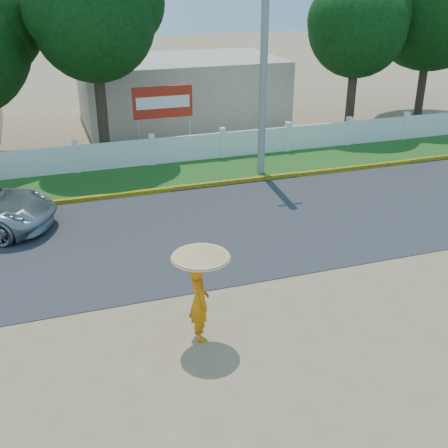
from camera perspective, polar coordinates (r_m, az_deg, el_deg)
name	(u,v)px	position (r m, az deg, el deg)	size (l,w,h in m)	color
ground	(251,307)	(13.44, 2.73, -8.42)	(120.00, 120.00, 0.00)	#9E8460
road	(198,230)	(17.18, -2.64, -0.65)	(60.00, 7.00, 0.02)	#38383A
grass_verge	(161,176)	(21.92, -6.45, 4.89)	(60.00, 3.50, 0.03)	#2D601E
curb	(171,189)	(20.33, -5.42, 3.55)	(40.00, 0.18, 0.16)	yellow
fence	(152,152)	(23.10, -7.30, 7.27)	(40.00, 0.10, 1.10)	silver
building_near	(181,90)	(29.93, -4.37, 13.40)	(10.00, 6.00, 3.20)	#B7AD99
utility_pole	(264,59)	(21.14, 4.07, 16.41)	(0.28, 0.28, 8.72)	gray
monk_with_parasol	(200,278)	(11.68, -2.47, -5.52)	(1.23, 1.23, 2.24)	orange
billboard	(163,106)	(23.89, -6.22, 11.84)	(2.50, 0.13, 2.95)	gray
tree_row	(192,23)	(25.76, -3.29, 19.72)	(37.25, 8.17, 9.33)	#473828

